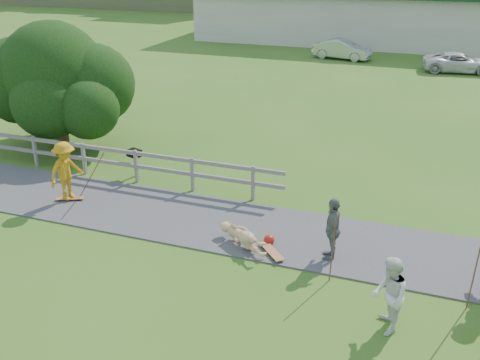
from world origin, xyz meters
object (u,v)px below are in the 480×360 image
(car_silver, at_px, (342,49))
(tree, at_px, (57,100))
(car_white, at_px, (459,63))
(bbq, at_px, (135,163))
(spectator_a, at_px, (389,296))
(spectator_b, at_px, (333,229))
(skater_rider, at_px, (66,174))
(skater_fallen, at_px, (243,237))

(car_silver, bearing_deg, tree, 170.61)
(car_white, bearing_deg, bbq, 145.93)
(spectator_a, relative_size, bbq, 1.74)
(spectator_b, height_order, tree, tree)
(skater_rider, relative_size, tree, 0.29)
(spectator_a, bearing_deg, spectator_b, -160.42)
(bbq, bearing_deg, skater_fallen, -12.77)
(spectator_b, bearing_deg, bbq, -121.79)
(skater_rider, bearing_deg, car_silver, 4.71)
(car_white, xyz_separation_m, bbq, (-10.39, -20.96, -0.12))
(spectator_a, height_order, spectator_b, same)
(tree, bearing_deg, car_white, 52.47)
(spectator_b, xyz_separation_m, car_silver, (-4.21, 25.61, -0.17))
(spectator_b, bearing_deg, spectator_a, 24.28)
(skater_rider, distance_m, spectator_b, 8.08)
(spectator_a, height_order, car_white, spectator_a)
(skater_fallen, relative_size, car_white, 0.39)
(spectator_a, distance_m, car_white, 26.21)
(skater_fallen, distance_m, spectator_a, 4.33)
(skater_rider, height_order, spectator_a, skater_rider)
(car_silver, relative_size, bbq, 4.18)
(skater_rider, relative_size, spectator_a, 1.09)
(spectator_b, height_order, car_white, spectator_b)
(skater_rider, bearing_deg, skater_fallen, -84.10)
(spectator_b, bearing_deg, skater_fallen, -93.44)
(spectator_a, height_order, tree, tree)
(skater_fallen, xyz_separation_m, spectator_a, (3.78, -2.06, 0.52))
(car_silver, distance_m, car_white, 7.66)
(car_silver, height_order, bbq, car_silver)
(spectator_a, bearing_deg, bbq, -135.31)
(car_silver, distance_m, bbq, 22.90)
(skater_rider, relative_size, skater_fallen, 1.10)
(car_silver, height_order, car_white, car_silver)
(tree, distance_m, bbq, 4.85)
(spectator_b, xyz_separation_m, bbq, (-7.15, 2.90, -0.35))
(spectator_a, bearing_deg, car_silver, 177.24)
(skater_rider, distance_m, spectator_a, 10.03)
(car_silver, relative_size, car_white, 0.93)
(tree, bearing_deg, skater_fallen, -28.42)
(tree, height_order, bbq, tree)
(skater_rider, height_order, bbq, skater_rider)
(skater_rider, bearing_deg, spectator_b, -80.31)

